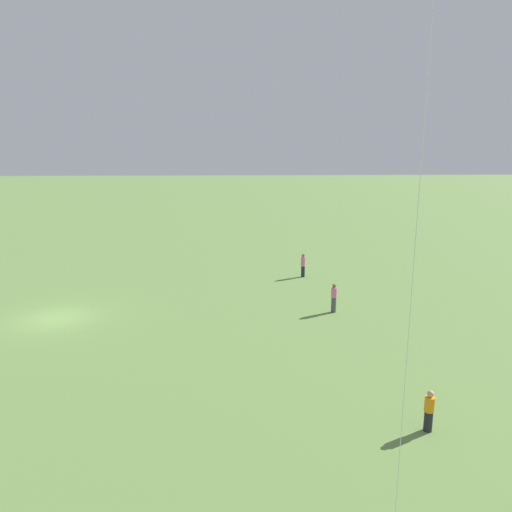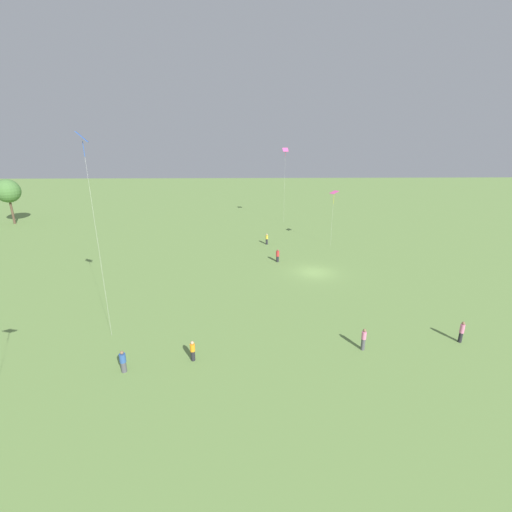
{
  "view_description": "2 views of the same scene",
  "coord_description": "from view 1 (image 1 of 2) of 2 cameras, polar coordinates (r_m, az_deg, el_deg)",
  "views": [
    {
      "loc": [
        -10.71,
        27.92,
        10.18
      ],
      "look_at": [
        -11.58,
        3.54,
        4.48
      ],
      "focal_mm": 35.0,
      "sensor_mm": 36.0,
      "label": 1
    },
    {
      "loc": [
        -38.7,
        8.17,
        14.93
      ],
      "look_at": [
        -10.29,
        7.41,
        5.56
      ],
      "focal_mm": 24.0,
      "sensor_mm": 36.0,
      "label": 2
    }
  ],
  "objects": [
    {
      "name": "person_5",
      "position": [
        30.48,
        8.89,
        -4.76
      ],
      "size": [
        0.42,
        0.42,
        1.77
      ],
      "rotation": [
        0.0,
        0.0,
        1.78
      ],
      "color": "#4C4C51",
      "rests_on": "ground_plane"
    },
    {
      "name": "person_3",
      "position": [
        19.55,
        19.17,
        -16.39
      ],
      "size": [
        0.49,
        0.49,
        1.57
      ],
      "rotation": [
        0.0,
        0.0,
        1.08
      ],
      "color": "#232328",
      "rests_on": "ground_plane"
    },
    {
      "name": "ground_plane",
      "position": [
        31.59,
        -21.9,
        -6.65
      ],
      "size": [
        240.0,
        240.0,
        0.0
      ],
      "primitive_type": "plane",
      "color": "#6B8E47"
    },
    {
      "name": "person_4",
      "position": [
        37.96,
        5.41,
        -1.06
      ],
      "size": [
        0.41,
        0.41,
        1.79
      ],
      "rotation": [
        0.0,
        0.0,
        4.46
      ],
      "color": "#232328",
      "rests_on": "ground_plane"
    }
  ]
}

